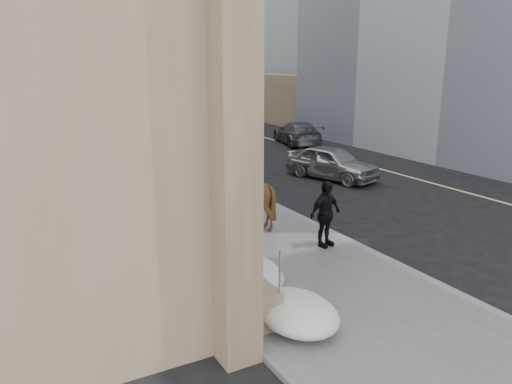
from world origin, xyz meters
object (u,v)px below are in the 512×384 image
at_px(mounted_horse_right, 244,192).
at_px(car_grey, 297,133).
at_px(mounted_horse_left, 201,184).
at_px(pedestrian, 325,214).
at_px(car_silver, 332,163).

xyz_separation_m(mounted_horse_right, car_grey, (10.37, 12.85, -0.50)).
bearing_deg(car_grey, mounted_horse_right, 65.67).
relative_size(mounted_horse_left, pedestrian, 1.42).
distance_m(mounted_horse_right, car_grey, 16.52).
height_order(mounted_horse_left, mounted_horse_right, mounted_horse_left).
distance_m(mounted_horse_left, pedestrian, 4.68).
bearing_deg(pedestrian, mounted_horse_right, 102.10).
distance_m(mounted_horse_left, mounted_horse_right, 1.75).
bearing_deg(car_grey, mounted_horse_left, 59.87).
xyz_separation_m(mounted_horse_left, car_grey, (11.18, 11.30, -0.49)).
relative_size(mounted_horse_right, pedestrian, 1.39).
xyz_separation_m(mounted_horse_right, car_silver, (6.59, 4.19, -0.46)).
height_order(mounted_horse_right, pedestrian, mounted_horse_right).
height_order(pedestrian, car_grey, pedestrian).
relative_size(mounted_horse_left, car_grey, 0.55).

